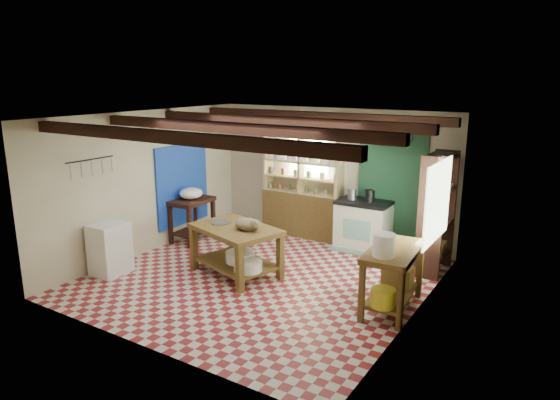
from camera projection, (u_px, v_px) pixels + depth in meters
The scene contains 30 objects.
floor at pixel (261, 278), 8.11m from camera, with size 5.00×5.00×0.02m, color maroon.
ceiling at pixel (259, 116), 7.48m from camera, with size 5.00×5.00×0.02m, color #47464B.
wall_back at pixel (331, 174), 9.85m from camera, with size 5.00×0.04×2.60m, color beige.
wall_front at pixel (137, 245), 5.74m from camera, with size 5.00×0.04×2.60m, color beige.
wall_left at pixel (147, 183), 9.08m from camera, with size 0.04×5.00×2.60m, color beige.
wall_right at pixel (418, 225), 6.50m from camera, with size 0.04×5.00×2.60m, color beige.
ceiling_beams at pixel (259, 124), 7.51m from camera, with size 5.00×3.80×0.15m, color black.
blue_wall_patch at pixel (183, 185), 9.85m from camera, with size 0.04×1.40×1.60m, color #1740B1.
green_wall_patch at pixel (391, 184), 9.19m from camera, with size 1.30×0.04×2.30m, color #1C482D.
window_back at pixel (309, 152), 9.99m from camera, with size 0.90×0.02×0.80m, color silver.
window_right at pixel (438, 202), 7.31m from camera, with size 0.02×1.30×1.20m, color silver.
utensil_rail at pixel (91, 167), 7.95m from camera, with size 0.06×0.90×0.28m, color black.
pot_rack at pixel (386, 136), 8.62m from camera, with size 0.86×0.12×0.36m, color black.
shelving_unit at pixel (302, 183), 10.02m from camera, with size 1.70×0.34×2.20m, color tan.
tall_rack at pixel (437, 214), 8.17m from camera, with size 0.40×0.86×2.00m, color black.
work_table at pixel (236, 250), 8.19m from camera, with size 1.43×0.95×0.81m, color brown.
stove at pixel (363, 225), 9.31m from camera, with size 0.97×0.65×0.95m, color beige.
prep_table at pixel (192, 220), 9.82m from camera, with size 0.58×0.85×0.86m, color black.
white_cabinet at pixel (110, 249), 8.21m from camera, with size 0.48×0.57×0.86m, color white.
right_counter at pixel (392, 279), 6.92m from camera, with size 0.63×1.25×0.90m, color brown.
cat at pixel (247, 224), 7.92m from camera, with size 0.42×0.32×0.19m, color #8C7851.
steel_tray at pixel (221, 222), 8.31m from camera, with size 0.34×0.34×0.02m, color #A1A0A7.
basin_large at pixel (240, 257), 8.21m from camera, with size 0.49×0.49×0.17m, color white.
basin_small at pixel (248, 266), 7.82m from camera, with size 0.45×0.45×0.16m, color white.
kettle_left at pixel (352, 194), 9.30m from camera, with size 0.18×0.18×0.20m, color #A1A0A7.
kettle_right at pixel (370, 196), 9.12m from camera, with size 0.17×0.17×0.22m, color black.
enamel_bowl at pixel (191, 193), 9.69m from camera, with size 0.45×0.45×0.22m, color white.
white_bucket at pixel (384, 245), 6.50m from camera, with size 0.30×0.30×0.30m, color white.
wicker_basket at pixel (398, 276), 7.20m from camera, with size 0.41×0.33×0.29m, color olive.
yellow_tub at pixel (383, 298), 6.56m from camera, with size 0.33×0.33×0.24m, color gold.
Camera 1 is at (4.28, -6.23, 3.19)m, focal length 32.00 mm.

